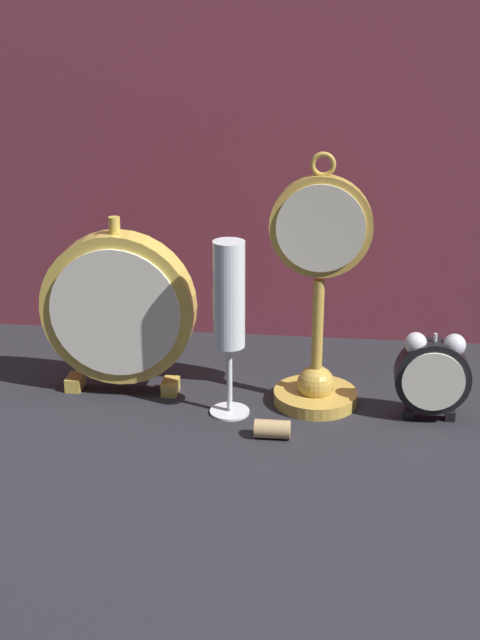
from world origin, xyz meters
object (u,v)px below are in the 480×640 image
Objects in this scene: pocket_watch_on_stand at (318,309)px; champagne_flute at (229,307)px; mantel_clock_silver at (118,309)px; wine_cork at (273,428)px; alarm_clock_twin_bell at (433,373)px.

pocket_watch_on_stand reaches higher than champagne_flute.
pocket_watch_on_stand is 1.45× the size of champagne_flute.
pocket_watch_on_stand reaches higher than mantel_clock_silver.
champagne_flute is 5.25× the size of wine_cork.
alarm_clock_twin_bell is (0.14, -0.03, -0.07)m from pocket_watch_on_stand.
alarm_clock_twin_bell is 0.51× the size of champagne_flute.
wine_cork is (-0.19, -0.06, -0.05)m from alarm_clock_twin_bell.
mantel_clock_silver reaches higher than alarm_clock_twin_bell.
mantel_clock_silver is 1.06× the size of champagne_flute.
pocket_watch_on_stand is 7.59× the size of wine_cork.
mantel_clock_silver is 5.55× the size of wine_cork.
mantel_clock_silver is 0.25m from wine_cork.
mantel_clock_silver is at bearing 162.67° from champagne_flute.
champagne_flute is (0.15, -0.05, 0.03)m from mantel_clock_silver.
wine_cork is (0.06, -0.05, -0.13)m from champagne_flute.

